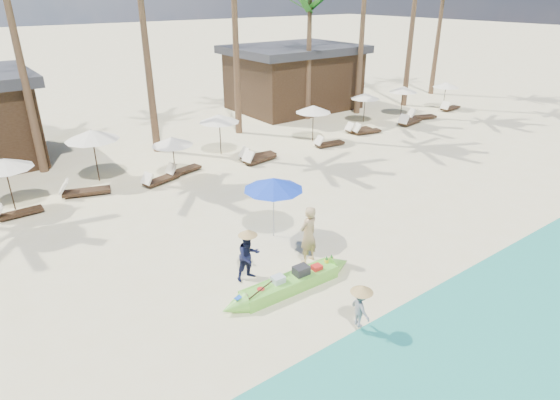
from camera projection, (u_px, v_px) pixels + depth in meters
ground at (284, 289)px, 13.30m from camera, size 240.00×240.00×0.00m
green_canoe at (290, 283)px, 13.20m from camera, size 4.86×0.72×0.62m
tourist at (308, 235)px, 14.29m from camera, size 0.74×0.55×1.87m
vendor_green at (248, 256)px, 13.48m from camera, size 0.75×0.59×1.50m
vendor_yellow at (360, 308)px, 11.37m from camera, size 0.51×0.74×1.05m
blue_umbrella at (273, 184)px, 15.37m from camera, size 2.00×2.00×2.15m
resort_parasol_4 at (4, 164)px, 17.35m from camera, size 2.03×2.03×2.09m
lounger_4_right at (17, 212)px, 17.45m from camera, size 1.63×0.53×0.55m
resort_parasol_5 at (92, 135)px, 19.96m from camera, size 2.28×2.28×2.35m
lounger_5_left at (83, 190)px, 19.26m from camera, size 2.04×1.18×0.66m
resort_parasol_6 at (172, 141)px, 20.51m from camera, size 1.84×1.84×1.89m
lounger_6_left at (159, 180)px, 20.44m from camera, size 1.82×1.00×0.59m
lounger_6_right at (182, 170)px, 21.54m from camera, size 1.82×0.92×0.59m
resort_parasol_7 at (219, 118)px, 23.44m from camera, size 2.04×2.04×2.10m
lounger_7_left at (258, 158)px, 22.96m from camera, size 1.93×0.86×0.63m
lounger_7_right at (256, 155)px, 23.37m from camera, size 1.93×0.69×0.65m
resort_parasol_8 at (313, 109)px, 25.56m from camera, size 1.97×1.97×2.02m
lounger_8_left at (328, 143)px, 25.32m from camera, size 1.77×0.74×0.58m
resort_parasol_9 at (365, 96)px, 29.35m from camera, size 1.82×1.82×1.87m
lounger_9_left at (357, 129)px, 27.88m from camera, size 1.75×0.69×0.58m
lounger_9_right at (365, 131)px, 27.54m from camera, size 1.83×0.93×0.60m
resort_parasol_10 at (403, 89)px, 31.02m from camera, size 1.89×1.89×1.94m
lounger_10_left at (409, 121)px, 29.39m from camera, size 2.03×0.89×0.67m
lounger_10_right at (420, 116)px, 30.60m from camera, size 2.05×1.21×0.67m
resort_parasol_11 at (446, 85)px, 32.84m from camera, size 1.81×1.81×1.86m
lounger_11_left at (450, 108)px, 32.90m from camera, size 1.88×0.72×0.62m
palm_6 at (310, 3)px, 28.01m from camera, size 2.08×2.08×8.51m
pavilion_east at (294, 77)px, 32.82m from camera, size 8.80×6.60×4.30m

